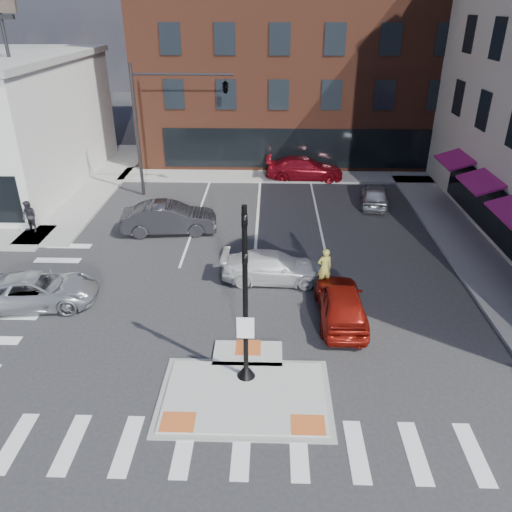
{
  "coord_description": "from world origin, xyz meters",
  "views": [
    {
      "loc": [
        0.71,
        -12.44,
        11.04
      ],
      "look_at": [
        0.17,
        5.41,
        2.0
      ],
      "focal_mm": 35.0,
      "sensor_mm": 36.0,
      "label": 1
    }
  ],
  "objects_px": {
    "pedestrian_a": "(29,217)",
    "red_sedan": "(341,303)",
    "white_pickup": "(273,267)",
    "bg_car_red": "(304,168)",
    "cyclist": "(324,280)",
    "silver_suv": "(37,290)",
    "bg_car_silver": "(374,195)",
    "bg_car_dark": "(169,218)"
  },
  "relations": [
    {
      "from": "red_sedan",
      "to": "silver_suv",
      "type": "bearing_deg",
      "value": -3.49
    },
    {
      "from": "red_sedan",
      "to": "bg_car_silver",
      "type": "distance_m",
      "value": 13.02
    },
    {
      "from": "red_sedan",
      "to": "cyclist",
      "type": "xyz_separation_m",
      "value": [
        -0.5,
        1.84,
        -0.02
      ]
    },
    {
      "from": "silver_suv",
      "to": "white_pickup",
      "type": "height_order",
      "value": "silver_suv"
    },
    {
      "from": "white_pickup",
      "to": "bg_car_red",
      "type": "distance_m",
      "value": 14.66
    },
    {
      "from": "silver_suv",
      "to": "cyclist",
      "type": "distance_m",
      "value": 11.77
    },
    {
      "from": "bg_car_silver",
      "to": "pedestrian_a",
      "type": "relative_size",
      "value": 2.3
    },
    {
      "from": "silver_suv",
      "to": "pedestrian_a",
      "type": "relative_size",
      "value": 2.83
    },
    {
      "from": "silver_suv",
      "to": "bg_car_silver",
      "type": "bearing_deg",
      "value": -60.82
    },
    {
      "from": "silver_suv",
      "to": "pedestrian_a",
      "type": "bearing_deg",
      "value": 17.78
    },
    {
      "from": "pedestrian_a",
      "to": "red_sedan",
      "type": "bearing_deg",
      "value": -4.54
    },
    {
      "from": "red_sedan",
      "to": "pedestrian_a",
      "type": "bearing_deg",
      "value": -26.35
    },
    {
      "from": "silver_suv",
      "to": "bg_car_red",
      "type": "height_order",
      "value": "bg_car_red"
    },
    {
      "from": "bg_car_dark",
      "to": "pedestrian_a",
      "type": "relative_size",
      "value": 2.92
    },
    {
      "from": "bg_car_red",
      "to": "cyclist",
      "type": "bearing_deg",
      "value": -178.92
    },
    {
      "from": "bg_car_red",
      "to": "pedestrian_a",
      "type": "relative_size",
      "value": 3.14
    },
    {
      "from": "white_pickup",
      "to": "bg_car_silver",
      "type": "height_order",
      "value": "bg_car_silver"
    },
    {
      "from": "bg_car_dark",
      "to": "bg_car_silver",
      "type": "relative_size",
      "value": 1.27
    },
    {
      "from": "white_pickup",
      "to": "bg_car_red",
      "type": "relative_size",
      "value": 0.85
    },
    {
      "from": "cyclist",
      "to": "pedestrian_a",
      "type": "xyz_separation_m",
      "value": [
        -15.0,
        5.79,
        0.28
      ]
    },
    {
      "from": "bg_car_dark",
      "to": "pedestrian_a",
      "type": "height_order",
      "value": "pedestrian_a"
    },
    {
      "from": "red_sedan",
      "to": "white_pickup",
      "type": "height_order",
      "value": "red_sedan"
    },
    {
      "from": "red_sedan",
      "to": "cyclist",
      "type": "relative_size",
      "value": 2.03
    },
    {
      "from": "red_sedan",
      "to": "cyclist",
      "type": "bearing_deg",
      "value": -74.92
    },
    {
      "from": "bg_car_dark",
      "to": "bg_car_silver",
      "type": "bearing_deg",
      "value": -75.8
    },
    {
      "from": "white_pickup",
      "to": "pedestrian_a",
      "type": "xyz_separation_m",
      "value": [
        -12.88,
        4.61,
        0.35
      ]
    },
    {
      "from": "white_pickup",
      "to": "silver_suv",
      "type": "bearing_deg",
      "value": 104.96
    },
    {
      "from": "white_pickup",
      "to": "bg_car_red",
      "type": "xyz_separation_m",
      "value": [
        2.19,
        14.5,
        0.12
      ]
    },
    {
      "from": "white_pickup",
      "to": "pedestrian_a",
      "type": "relative_size",
      "value": 2.66
    },
    {
      "from": "red_sedan",
      "to": "bg_car_dark",
      "type": "bearing_deg",
      "value": -44.94
    },
    {
      "from": "red_sedan",
      "to": "bg_car_dark",
      "type": "xyz_separation_m",
      "value": [
        -8.17,
        8.11,
        0.07
      ]
    },
    {
      "from": "bg_car_silver",
      "to": "cyclist",
      "type": "bearing_deg",
      "value": 78.05
    },
    {
      "from": "silver_suv",
      "to": "cyclist",
      "type": "bearing_deg",
      "value": -92.16
    },
    {
      "from": "bg_car_silver",
      "to": "silver_suv",
      "type": "bearing_deg",
      "value": 45.69
    },
    {
      "from": "red_sedan",
      "to": "bg_car_red",
      "type": "xyz_separation_m",
      "value": [
        -0.43,
        17.52,
        0.03
      ]
    },
    {
      "from": "silver_suv",
      "to": "bg_car_dark",
      "type": "height_order",
      "value": "bg_car_dark"
    },
    {
      "from": "cyclist",
      "to": "pedestrian_a",
      "type": "distance_m",
      "value": 16.08
    },
    {
      "from": "silver_suv",
      "to": "bg_car_red",
      "type": "relative_size",
      "value": 0.9
    },
    {
      "from": "red_sedan",
      "to": "bg_car_silver",
      "type": "relative_size",
      "value": 1.12
    },
    {
      "from": "bg_car_silver",
      "to": "bg_car_red",
      "type": "distance_m",
      "value": 6.39
    },
    {
      "from": "silver_suv",
      "to": "bg_car_silver",
      "type": "relative_size",
      "value": 1.23
    },
    {
      "from": "white_pickup",
      "to": "pedestrian_a",
      "type": "distance_m",
      "value": 13.68
    }
  ]
}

